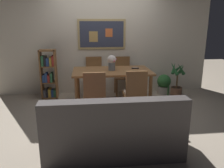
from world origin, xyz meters
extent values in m
plane|color=tan|center=(0.00, 0.00, 0.00)|extent=(12.00, 12.00, 0.00)
cube|color=beige|center=(0.00, 1.44, 1.30)|extent=(5.20, 0.10, 2.60)
cube|color=tan|center=(-0.06, 1.37, 1.44)|extent=(1.14, 0.02, 0.71)
cube|color=#33384C|center=(-0.06, 1.36, 1.44)|extent=(1.04, 0.01, 0.61)
cube|color=tan|center=(-0.26, 1.35, 1.39)|extent=(0.21, 0.00, 0.25)
cube|color=#D86633|center=(0.11, 1.35, 1.48)|extent=(0.17, 0.00, 0.20)
cube|color=brown|center=(0.08, 0.43, 0.74)|extent=(1.61, 0.94, 0.04)
cylinder|color=brown|center=(-0.65, 0.04, 0.36)|extent=(0.07, 0.07, 0.72)
cylinder|color=brown|center=(0.81, 0.04, 0.36)|extent=(0.07, 0.07, 0.72)
cylinder|color=brown|center=(-0.65, 0.82, 0.36)|extent=(0.07, 0.07, 0.72)
cylinder|color=brown|center=(0.81, 0.82, 0.36)|extent=(0.07, 0.07, 0.72)
cube|color=brown|center=(-0.26, 1.15, 0.44)|extent=(0.40, 0.40, 0.03)
cube|color=#C6B299|center=(-0.26, 1.15, 0.47)|extent=(0.36, 0.36, 0.03)
cylinder|color=brown|center=(-0.09, 1.32, 0.21)|extent=(0.04, 0.04, 0.42)
cylinder|color=brown|center=(-0.43, 1.32, 0.21)|extent=(0.04, 0.04, 0.42)
cylinder|color=brown|center=(-0.09, 0.98, 0.21)|extent=(0.04, 0.04, 0.42)
cylinder|color=brown|center=(-0.43, 0.98, 0.21)|extent=(0.04, 0.04, 0.42)
cube|color=brown|center=(-0.26, 1.33, 0.68)|extent=(0.38, 0.04, 0.46)
cube|color=brown|center=(-0.26, 1.33, 0.88)|extent=(0.38, 0.05, 0.06)
cube|color=brown|center=(-0.31, -0.26, 0.44)|extent=(0.40, 0.40, 0.03)
cube|color=#C6B299|center=(-0.31, -0.26, 0.47)|extent=(0.36, 0.36, 0.03)
cylinder|color=brown|center=(-0.48, -0.43, 0.21)|extent=(0.04, 0.04, 0.42)
cylinder|color=brown|center=(-0.14, -0.43, 0.21)|extent=(0.04, 0.04, 0.42)
cylinder|color=brown|center=(-0.48, -0.09, 0.21)|extent=(0.04, 0.04, 0.42)
cylinder|color=brown|center=(-0.14, -0.09, 0.21)|extent=(0.04, 0.04, 0.42)
cube|color=brown|center=(-0.31, -0.44, 0.68)|extent=(0.38, 0.04, 0.46)
cube|color=brown|center=(-0.31, -0.44, 0.88)|extent=(0.38, 0.05, 0.06)
cube|color=brown|center=(0.42, -0.24, 0.44)|extent=(0.40, 0.40, 0.03)
cube|color=#C6B299|center=(0.42, -0.24, 0.47)|extent=(0.36, 0.36, 0.03)
cylinder|color=brown|center=(0.25, -0.41, 0.21)|extent=(0.04, 0.04, 0.42)
cylinder|color=brown|center=(0.59, -0.41, 0.21)|extent=(0.04, 0.04, 0.42)
cylinder|color=brown|center=(0.25, -0.07, 0.21)|extent=(0.04, 0.04, 0.42)
cylinder|color=brown|center=(0.59, -0.07, 0.21)|extent=(0.04, 0.04, 0.42)
cube|color=brown|center=(0.42, -0.42, 0.68)|extent=(0.38, 0.04, 0.46)
cube|color=brown|center=(0.42, -0.42, 0.88)|extent=(0.38, 0.05, 0.06)
cube|color=brown|center=(0.42, 1.11, 0.44)|extent=(0.40, 0.40, 0.03)
cube|color=#C6B299|center=(0.42, 1.11, 0.47)|extent=(0.36, 0.36, 0.03)
cylinder|color=brown|center=(0.59, 1.28, 0.21)|extent=(0.04, 0.04, 0.42)
cylinder|color=brown|center=(0.25, 1.28, 0.21)|extent=(0.04, 0.04, 0.42)
cylinder|color=brown|center=(0.59, 0.94, 0.21)|extent=(0.04, 0.04, 0.42)
cylinder|color=brown|center=(0.25, 0.94, 0.21)|extent=(0.04, 0.04, 0.42)
cube|color=brown|center=(0.42, 1.29, 0.68)|extent=(0.38, 0.04, 0.46)
cube|color=brown|center=(0.42, 1.29, 0.88)|extent=(0.38, 0.05, 0.06)
cube|color=#514C4C|center=(-0.11, -1.35, 0.20)|extent=(1.80, 0.84, 0.40)
cube|color=#514C4C|center=(-0.11, -1.67, 0.62)|extent=(1.80, 0.20, 0.44)
cube|color=#514C4C|center=(-0.92, -1.35, 0.51)|extent=(0.18, 0.80, 0.22)
cube|color=#514C4C|center=(0.70, -1.35, 0.51)|extent=(0.18, 0.80, 0.22)
cube|color=maroon|center=(-0.56, -1.53, 0.56)|extent=(0.32, 0.16, 0.33)
cube|color=#334C72|center=(-0.11, -1.53, 0.56)|extent=(0.32, 0.16, 0.33)
cube|color=brown|center=(-1.48, 1.08, 0.56)|extent=(0.03, 0.28, 1.13)
cube|color=brown|center=(-1.15, 1.08, 0.56)|extent=(0.03, 0.28, 1.13)
cube|color=brown|center=(-1.31, 1.08, 0.01)|extent=(0.36, 0.28, 0.03)
cube|color=brown|center=(-1.31, 1.08, 1.11)|extent=(0.36, 0.28, 0.03)
cube|color=brown|center=(-1.31, 1.08, 0.38)|extent=(0.30, 0.28, 0.02)
cube|color=brown|center=(-1.31, 1.08, 0.75)|extent=(0.30, 0.28, 0.02)
cube|color=#595960|center=(-1.43, 1.08, 0.12)|extent=(0.05, 0.22, 0.17)
cube|color=black|center=(-1.37, 1.08, 0.13)|extent=(0.04, 0.22, 0.19)
cube|color=gold|center=(-1.32, 1.08, 0.12)|extent=(0.06, 0.22, 0.19)
cube|color=#2D4C8C|center=(-1.25, 1.08, 0.11)|extent=(0.05, 0.22, 0.17)
cube|color=#337247|center=(-1.20, 1.08, 0.11)|extent=(0.05, 0.22, 0.17)
cube|color=#2D4C8C|center=(-1.42, 1.08, 0.47)|extent=(0.05, 0.22, 0.17)
cube|color=#2D4C8C|center=(-1.37, 1.08, 0.49)|extent=(0.05, 0.22, 0.21)
cube|color=#B2332D|center=(-1.31, 1.08, 0.47)|extent=(0.05, 0.22, 0.17)
cube|color=#337247|center=(-1.25, 1.08, 0.49)|extent=(0.05, 0.22, 0.21)
cube|color=#337247|center=(-1.42, 1.08, 0.88)|extent=(0.05, 0.22, 0.23)
cube|color=black|center=(-1.37, 1.08, 0.87)|extent=(0.04, 0.22, 0.22)
cube|color=#2D4C8C|center=(-1.31, 1.08, 0.85)|extent=(0.06, 0.22, 0.18)
cube|color=gold|center=(-1.25, 1.08, 0.86)|extent=(0.05, 0.22, 0.20)
cube|color=#B2332D|center=(-1.19, 1.08, 0.88)|extent=(0.06, 0.22, 0.23)
cylinder|color=#B2ADA3|center=(1.44, 1.08, 0.09)|extent=(0.30, 0.30, 0.18)
cylinder|color=#332319|center=(1.44, 1.08, 0.17)|extent=(0.27, 0.27, 0.02)
sphere|color=#2D6B33|center=(1.44, 1.08, 0.32)|extent=(0.33, 0.33, 0.33)
cylinder|color=#2D6B33|center=(1.51, 0.92, 0.07)|extent=(0.03, 0.03, 0.31)
cylinder|color=#2D6B33|center=(1.58, 1.17, 0.09)|extent=(0.03, 0.03, 0.27)
cylinder|color=brown|center=(1.65, 0.77, 0.12)|extent=(0.26, 0.26, 0.24)
cylinder|color=#332319|center=(1.65, 0.77, 0.23)|extent=(0.23, 0.23, 0.02)
cylinder|color=brown|center=(1.65, 0.77, 0.41)|extent=(0.04, 0.04, 0.34)
cone|color=#235B2D|center=(1.74, 0.78, 0.67)|extent=(0.11, 0.22, 0.25)
cone|color=#235B2D|center=(1.71, 0.88, 0.68)|extent=(0.26, 0.19, 0.25)
cone|color=#235B2D|center=(1.57, 0.82, 0.69)|extent=(0.19, 0.23, 0.27)
cone|color=#235B2D|center=(1.53, 0.71, 0.70)|extent=(0.19, 0.28, 0.31)
cone|color=#235B2D|center=(1.68, 0.67, 0.70)|extent=(0.25, 0.14, 0.29)
cylinder|color=slate|center=(0.08, 0.43, 0.84)|extent=(0.14, 0.14, 0.16)
sphere|color=silver|center=(0.08, 0.43, 0.98)|extent=(0.18, 0.18, 0.18)
sphere|color=#D86633|center=(0.04, 0.50, 0.99)|extent=(0.07, 0.07, 0.07)
sphere|color=pink|center=(0.12, 0.37, 0.96)|extent=(0.06, 0.06, 0.06)
sphere|color=pink|center=(0.15, 0.45, 0.98)|extent=(0.07, 0.07, 0.07)
cube|color=black|center=(0.60, 0.54, 0.77)|extent=(0.16, 0.05, 0.02)
cube|color=gray|center=(0.60, 0.54, 0.78)|extent=(0.10, 0.04, 0.00)
camera|label=1|loc=(-0.43, -4.17, 1.73)|focal=36.54mm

